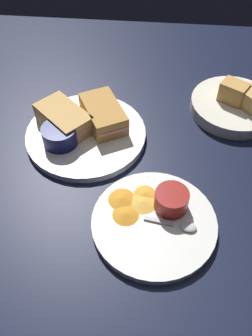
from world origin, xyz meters
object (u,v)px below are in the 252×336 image
at_px(sandwich_half_far, 64,119).
at_px(plate_chips_companion, 154,223).
at_px(bread_basket_rear, 235,105).
at_px(ramekin_dark_sauce, 60,135).
at_px(spoon_by_dark_ramekin, 79,126).
at_px(sandwich_half_near, 103,114).
at_px(spoon_by_gravy_ramekin, 181,225).
at_px(plate_sandwich_main, 86,134).
at_px(ramekin_light_gravy, 171,200).

distance_m(sandwich_half_far, plate_chips_companion, 0.32).
relative_size(sandwich_half_far, bread_basket_rear, 0.70).
xyz_separation_m(sandwich_half_far, ramekin_dark_sauce, (0.05, 0.00, -0.00)).
relative_size(sandwich_half_far, plate_chips_companion, 0.62).
xyz_separation_m(spoon_by_dark_ramekin, plate_chips_companion, (0.24, 0.19, -0.01)).
bearing_deg(spoon_by_dark_ramekin, sandwich_half_near, 113.46).
xyz_separation_m(sandwich_half_near, spoon_by_dark_ramekin, (0.02, -0.06, -0.02)).
relative_size(sandwich_half_near, bread_basket_rear, 0.72).
bearing_deg(ramekin_dark_sauce, spoon_by_dark_ramekin, 149.00).
xyz_separation_m(sandwich_half_far, plate_chips_companion, (0.24, 0.22, -0.03)).
height_order(sandwich_half_far, spoon_by_gravy_ramekin, sandwich_half_far).
bearing_deg(spoon_by_dark_ramekin, bread_basket_rear, 106.71).
distance_m(sandwich_half_near, spoon_by_gravy_ramekin, 0.32).
relative_size(plate_sandwich_main, bread_basket_rear, 1.32).
relative_size(plate_chips_companion, ramekin_light_gravy, 3.65).
xyz_separation_m(spoon_by_dark_ramekin, ramekin_light_gravy, (0.20, 0.22, 0.02)).
distance_m(ramekin_light_gravy, bread_basket_rear, 0.35).
bearing_deg(bread_basket_rear, plate_sandwich_main, -70.43).
relative_size(sandwich_half_near, spoon_by_gravy_ramekin, 1.51).
bearing_deg(spoon_by_dark_ramekin, ramekin_light_gravy, 46.90).
relative_size(plate_chips_companion, spoon_by_gravy_ramekin, 2.37).
bearing_deg(plate_chips_companion, spoon_by_dark_ramekin, -141.86).
relative_size(sandwich_half_near, ramekin_dark_sauce, 1.93).
bearing_deg(sandwich_half_far, spoon_by_gravy_ramekin, 47.58).
distance_m(sandwich_half_near, bread_basket_rear, 0.33).
distance_m(sandwich_half_far, bread_basket_rear, 0.42).
bearing_deg(bread_basket_rear, plate_chips_companion, -27.65).
distance_m(sandwich_half_near, ramekin_dark_sauce, 0.11).
distance_m(sandwich_half_far, spoon_by_dark_ramekin, 0.04).
xyz_separation_m(plate_sandwich_main, spoon_by_dark_ramekin, (-0.01, -0.02, 0.01)).
bearing_deg(sandwich_half_far, ramekin_dark_sauce, 1.41).
height_order(plate_chips_companion, spoon_by_gravy_ramekin, spoon_by_gravy_ramekin).
distance_m(spoon_by_dark_ramekin, plate_chips_companion, 0.30).
height_order(spoon_by_gravy_ramekin, bread_basket_rear, bread_basket_rear).
relative_size(ramekin_dark_sauce, spoon_by_gravy_ramekin, 0.78).
xyz_separation_m(sandwich_half_far, spoon_by_gravy_ramekin, (0.24, 0.27, -0.02)).
distance_m(ramekin_light_gravy, spoon_by_gravy_ramekin, 0.05).
distance_m(ramekin_dark_sauce, plate_chips_companion, 0.29).
xyz_separation_m(plate_sandwich_main, sandwich_half_near, (-0.04, 0.04, 0.03)).
relative_size(plate_sandwich_main, plate_chips_companion, 1.17).
relative_size(spoon_by_dark_ramekin, plate_chips_companion, 0.39).
height_order(sandwich_half_far, ramekin_dark_sauce, sandwich_half_far).
bearing_deg(plate_chips_companion, plate_sandwich_main, -143.21).
xyz_separation_m(plate_chips_companion, ramekin_light_gravy, (-0.04, 0.03, 0.03)).
xyz_separation_m(sandwich_half_near, spoon_by_gravy_ramekin, (0.27, 0.18, -0.02)).
distance_m(plate_sandwich_main, ramekin_light_gravy, 0.27).
height_order(plate_sandwich_main, bread_basket_rear, bread_basket_rear).
xyz_separation_m(plate_sandwich_main, spoon_by_gravy_ramekin, (0.23, 0.22, 0.01)).
distance_m(sandwich_half_near, sandwich_half_far, 0.09).
bearing_deg(ramekin_dark_sauce, spoon_by_gravy_ramekin, 53.89).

